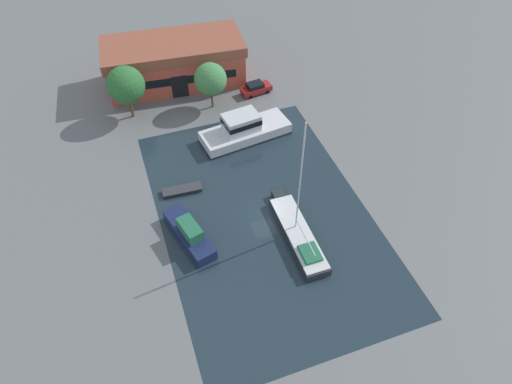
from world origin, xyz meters
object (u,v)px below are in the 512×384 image
at_px(small_dinghy, 182,190).
at_px(warehouse_building, 174,62).
at_px(quay_tree_by_water, 126,85).
at_px(motor_cruiser, 244,129).
at_px(sailboat_moored, 298,233).
at_px(cabin_boat, 189,233).
at_px(quay_tree_near_building, 210,79).
at_px(parked_car, 256,88).

bearing_deg(small_dinghy, warehouse_building, -7.93).
distance_m(quay_tree_by_water, motor_cruiser, 16.39).
height_order(sailboat_moored, cabin_boat, sailboat_moored).
relative_size(warehouse_building, cabin_boat, 2.53).
height_order(sailboat_moored, small_dinghy, sailboat_moored).
bearing_deg(sailboat_moored, quay_tree_by_water, 116.65).
xyz_separation_m(quay_tree_near_building, motor_cruiser, (2.07, -7.83, -3.13)).
xyz_separation_m(warehouse_building, cabin_boat, (-5.26, -29.74, -2.23)).
xyz_separation_m(warehouse_building, parked_car, (10.08, -7.04, -2.33)).
bearing_deg(quay_tree_by_water, parked_car, -1.54).
height_order(quay_tree_near_building, sailboat_moored, sailboat_moored).
xyz_separation_m(parked_car, sailboat_moored, (-4.56, -26.20, -0.24)).
xyz_separation_m(quay_tree_near_building, parked_car, (6.81, 1.05, -3.60)).
relative_size(parked_car, sailboat_moored, 0.31).
bearing_deg(quay_tree_by_water, small_dinghy, -79.09).
height_order(warehouse_building, small_dinghy, warehouse_building).
bearing_deg(motor_cruiser, quay_tree_by_water, 46.46).
bearing_deg(cabin_boat, sailboat_moored, -32.68).
relative_size(quay_tree_by_water, small_dinghy, 1.62).
relative_size(quay_tree_by_water, cabin_boat, 0.92).
height_order(quay_tree_near_building, quay_tree_by_water, quay_tree_by_water).
relative_size(quay_tree_by_water, parked_car, 1.61).
bearing_deg(quay_tree_near_building, warehouse_building, 112.03).
height_order(quay_tree_near_building, motor_cruiser, quay_tree_near_building).
distance_m(parked_car, motor_cruiser, 10.07).
distance_m(warehouse_building, quay_tree_near_building, 8.82).
height_order(warehouse_building, sailboat_moored, sailboat_moored).
bearing_deg(small_dinghy, cabin_boat, 176.97).
bearing_deg(motor_cruiser, parked_car, -35.77).
height_order(motor_cruiser, cabin_boat, motor_cruiser).
bearing_deg(small_dinghy, parked_car, -39.63).
bearing_deg(sailboat_moored, motor_cruiser, 91.04).
height_order(quay_tree_near_building, small_dinghy, quay_tree_near_building).
bearing_deg(quay_tree_near_building, cabin_boat, -111.51).
height_order(warehouse_building, quay_tree_near_building, quay_tree_near_building).
bearing_deg(cabin_boat, quay_tree_near_building, 53.83).
relative_size(warehouse_building, motor_cruiser, 1.70).
bearing_deg(cabin_boat, small_dinghy, 69.07).
xyz_separation_m(quay_tree_near_building, quay_tree_by_water, (-10.88, 1.53, 0.52)).
bearing_deg(quay_tree_by_water, cabin_boat, -84.22).
relative_size(parked_car, small_dinghy, 1.00).
distance_m(quay_tree_near_building, cabin_boat, 23.53).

